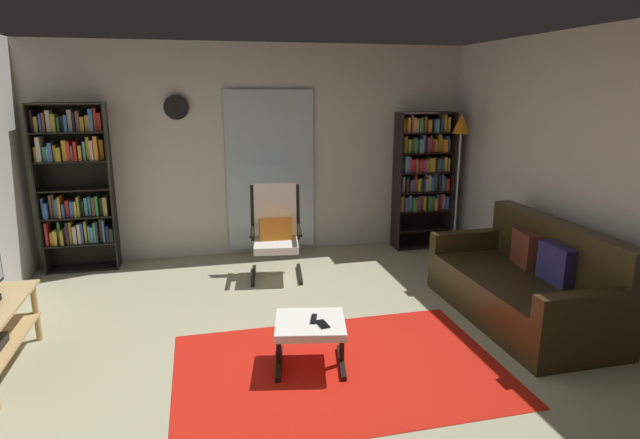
% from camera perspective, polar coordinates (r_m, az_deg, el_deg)
% --- Properties ---
extents(ground_plane, '(7.02, 7.02, 0.00)m').
position_cam_1_polar(ground_plane, '(4.19, -1.17, -15.22)').
color(ground_plane, '#ACA986').
extents(wall_back, '(5.60, 0.06, 2.60)m').
position_cam_1_polar(wall_back, '(6.56, -6.64, 7.50)').
color(wall_back, beige).
rests_on(wall_back, ground).
extents(wall_right, '(0.06, 6.00, 2.60)m').
position_cam_1_polar(wall_right, '(5.03, 30.45, 3.56)').
color(wall_right, beige).
rests_on(wall_right, ground).
extents(glass_door_panel, '(1.10, 0.01, 2.00)m').
position_cam_1_polar(glass_door_panel, '(6.54, -5.46, 5.31)').
color(glass_door_panel, silver).
extents(area_rug, '(2.45, 1.64, 0.01)m').
position_cam_1_polar(area_rug, '(4.08, 2.14, -16.09)').
color(area_rug, red).
rests_on(area_rug, ground).
extents(bookshelf_near_tv, '(0.78, 0.30, 1.91)m').
position_cam_1_polar(bookshelf_near_tv, '(6.50, -25.37, 3.61)').
color(bookshelf_near_tv, black).
rests_on(bookshelf_near_tv, ground).
extents(bookshelf_near_sofa, '(0.74, 0.30, 1.77)m').
position_cam_1_polar(bookshelf_near_sofa, '(6.87, 11.25, 5.20)').
color(bookshelf_near_sofa, black).
rests_on(bookshelf_near_sofa, ground).
extents(leather_sofa, '(0.91, 1.87, 0.90)m').
position_cam_1_polar(leather_sofa, '(5.12, 21.78, -6.79)').
color(leather_sofa, '#312511').
rests_on(leather_sofa, ground).
extents(lounge_armchair, '(0.65, 0.72, 1.02)m').
position_cam_1_polar(lounge_armchair, '(5.83, -4.92, -0.97)').
color(lounge_armchair, black).
rests_on(lounge_armchair, ground).
extents(ottoman, '(0.60, 0.57, 0.37)m').
position_cam_1_polar(ottoman, '(3.98, -1.09, -11.99)').
color(ottoman, white).
rests_on(ottoman, ground).
extents(tv_remote, '(0.08, 0.15, 0.02)m').
position_cam_1_polar(tv_remote, '(3.96, -0.69, -10.90)').
color(tv_remote, black).
rests_on(tv_remote, ottoman).
extents(cell_phone, '(0.09, 0.15, 0.01)m').
position_cam_1_polar(cell_phone, '(3.89, 0.28, -11.47)').
color(cell_phone, black).
rests_on(cell_phone, ottoman).
extents(floor_lamp_by_shelf, '(0.22, 0.22, 1.77)m').
position_cam_1_polar(floor_lamp_by_shelf, '(6.52, 15.24, 8.49)').
color(floor_lamp_by_shelf, '#A5A5AD').
rests_on(floor_lamp_by_shelf, ground).
extents(wall_clock, '(0.29, 0.03, 0.29)m').
position_cam_1_polar(wall_clock, '(6.40, -15.57, 11.86)').
color(wall_clock, silver).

